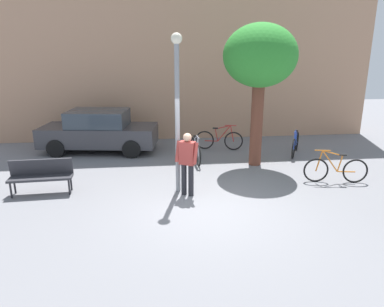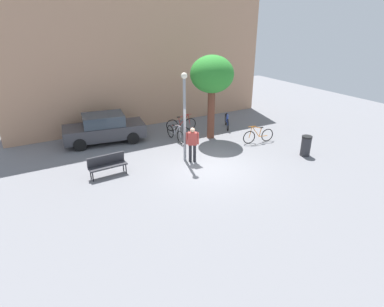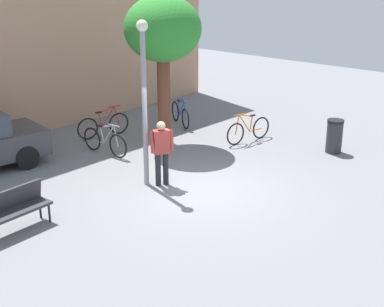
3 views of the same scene
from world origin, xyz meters
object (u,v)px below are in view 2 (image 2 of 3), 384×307
(bicycle_silver, at_px, (175,134))
(person_by_lamppost, at_px, (192,142))
(bicycle_blue, at_px, (227,122))
(bicycle_orange, at_px, (258,136))
(bicycle_red, at_px, (181,124))
(trash_bin, at_px, (306,146))
(lamppost, at_px, (184,110))
(parked_car_charcoal, at_px, (104,128))
(plaza_tree, at_px, (212,76))
(park_bench, at_px, (107,163))

(bicycle_silver, bearing_deg, person_by_lamppost, -101.03)
(bicycle_blue, height_order, bicycle_orange, same)
(bicycle_red, distance_m, trash_bin, 7.23)
(person_by_lamppost, height_order, bicycle_blue, person_by_lamppost)
(bicycle_orange, bearing_deg, bicycle_red, 124.88)
(lamppost, height_order, bicycle_blue, lamppost)
(parked_car_charcoal, bearing_deg, bicycle_red, -3.48)
(bicycle_blue, relative_size, trash_bin, 1.62)
(lamppost, distance_m, trash_bin, 6.21)
(bicycle_orange, bearing_deg, person_by_lamppost, -173.99)
(parked_car_charcoal, bearing_deg, plaza_tree, -22.31)
(plaza_tree, xyz_separation_m, bicycle_silver, (-1.92, 0.55, -3.04))
(plaza_tree, distance_m, bicycle_red, 3.70)
(parked_car_charcoal, bearing_deg, trash_bin, -39.36)
(lamppost, height_order, park_bench, lamppost)
(bicycle_red, distance_m, bicycle_orange, 4.65)
(person_by_lamppost, bearing_deg, lamppost, 123.17)
(bicycle_silver, relative_size, bicycle_orange, 1.01)
(parked_car_charcoal, bearing_deg, park_bench, -103.79)
(parked_car_charcoal, bearing_deg, person_by_lamppost, -57.89)
(bicycle_silver, relative_size, trash_bin, 1.81)
(park_bench, xyz_separation_m, bicycle_orange, (8.13, -0.11, -0.16))
(person_by_lamppost, distance_m, bicycle_silver, 3.02)
(lamppost, relative_size, person_by_lamppost, 2.45)
(park_bench, height_order, bicycle_red, bicycle_red)
(bicycle_red, xyz_separation_m, trash_bin, (3.53, -6.31, 0.12))
(bicycle_silver, bearing_deg, bicycle_orange, -33.28)
(park_bench, distance_m, bicycle_orange, 8.13)
(plaza_tree, bearing_deg, trash_bin, -58.57)
(bicycle_silver, height_order, bicycle_blue, same)
(plaza_tree, distance_m, bicycle_blue, 3.66)
(person_by_lamppost, distance_m, trash_bin, 5.58)
(park_bench, xyz_separation_m, bicycle_blue, (8.10, 2.76, -0.16))
(lamppost, bearing_deg, trash_bin, -23.77)
(bicycle_silver, bearing_deg, lamppost, -107.01)
(parked_car_charcoal, bearing_deg, bicycle_orange, -29.76)
(person_by_lamppost, relative_size, park_bench, 1.03)
(park_bench, relative_size, bicycle_orange, 0.91)
(person_by_lamppost, height_order, plaza_tree, plaza_tree)
(lamppost, height_order, bicycle_silver, lamppost)
(lamppost, distance_m, bicycle_red, 4.82)
(person_by_lamppost, relative_size, trash_bin, 1.67)
(bicycle_silver, bearing_deg, park_bench, -151.95)
(person_by_lamppost, xyz_separation_m, bicycle_orange, (4.30, 0.45, -0.58))
(lamppost, bearing_deg, plaza_tree, 36.64)
(plaza_tree, height_order, bicycle_silver, plaza_tree)
(bicycle_silver, relative_size, parked_car_charcoal, 0.41)
(park_bench, bearing_deg, lamppost, -3.62)
(bicycle_orange, distance_m, trash_bin, 2.64)
(plaza_tree, bearing_deg, bicycle_blue, 28.77)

